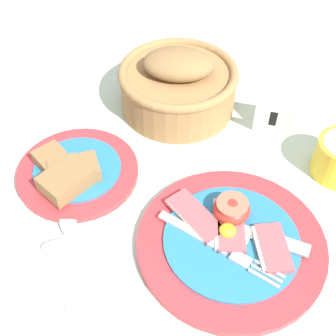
{
  "coord_description": "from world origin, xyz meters",
  "views": [
    {
      "loc": [
        0.15,
        -0.37,
        0.54
      ],
      "look_at": [
        -0.04,
        0.07,
        0.02
      ],
      "focal_mm": 50.0,
      "sensor_mm": 36.0,
      "label": 1
    }
  ],
  "objects": [
    {
      "name": "teaspoon_by_saucer",
      "position": [
        -0.12,
        -0.08,
        0.01
      ],
      "size": [
        0.12,
        0.17,
        0.01
      ],
      "rotation": [
        0.0,
        0.0,
        2.14
      ],
      "color": "silver",
      "rests_on": "ground_plane"
    },
    {
      "name": "ground_plane",
      "position": [
        0.0,
        0.0,
        0.0
      ],
      "size": [
        3.0,
        3.0,
        0.0
      ],
      "primitive_type": "plane",
      "color": "#B7CCB7"
    },
    {
      "name": "teaspoon_near_cup",
      "position": [
        -0.14,
        -0.12,
        0.01
      ],
      "size": [
        0.18,
        0.1,
        0.01
      ],
      "rotation": [
        0.0,
        0.0,
        0.42
      ],
      "color": "silver",
      "rests_on": "ground_plane"
    },
    {
      "name": "number_card",
      "position": [
        0.08,
        0.23,
        0.04
      ],
      "size": [
        0.07,
        0.05,
        0.07
      ],
      "rotation": [
        0.0,
        0.0,
        0.15
      ],
      "color": "white",
      "rests_on": "ground_plane"
    },
    {
      "name": "bread_basket",
      "position": [
        -0.09,
        0.23,
        0.05
      ],
      "size": [
        0.2,
        0.2,
        0.11
      ],
      "color": "olive",
      "rests_on": "ground_plane"
    },
    {
      "name": "breakfast_plate",
      "position": [
        0.09,
        -0.01,
        0.01
      ],
      "size": [
        0.26,
        0.26,
        0.04
      ],
      "color": "red",
      "rests_on": "ground_plane"
    },
    {
      "name": "bread_plate",
      "position": [
        -0.17,
        0.01,
        0.01
      ],
      "size": [
        0.19,
        0.19,
        0.04
      ],
      "color": "red",
      "rests_on": "ground_plane"
    }
  ]
}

